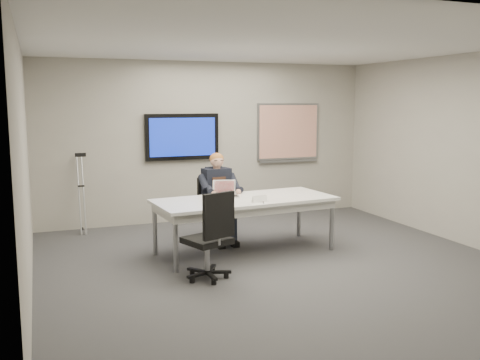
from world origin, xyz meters
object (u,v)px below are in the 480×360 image
object	(u,v)px
conference_table	(245,205)
laptop	(226,192)
office_chair_far	(214,219)
office_chair_near	(210,252)
seated_person	(220,207)

from	to	relation	value
conference_table	laptop	distance (m)	0.34
office_chair_far	laptop	bearing A→B (deg)	-117.21
office_chair_near	laptop	size ratio (longest dim) A/B	2.87
office_chair_near	laptop	bearing A→B (deg)	-137.73
conference_table	laptop	world-z (taller)	laptop
seated_person	laptop	size ratio (longest dim) A/B	3.57
office_chair_near	seated_person	xyz separation A→B (m)	(0.68, 1.61, 0.20)
conference_table	seated_person	world-z (taller)	seated_person
conference_table	seated_person	size ratio (longest dim) A/B	1.93
office_chair_far	laptop	distance (m)	0.84
office_chair_near	seated_person	bearing A→B (deg)	-132.90
office_chair_far	seated_person	bearing A→B (deg)	-110.07
office_chair_near	seated_person	distance (m)	1.76
laptop	conference_table	bearing A→B (deg)	-37.42
office_chair_far	office_chair_near	distance (m)	1.96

